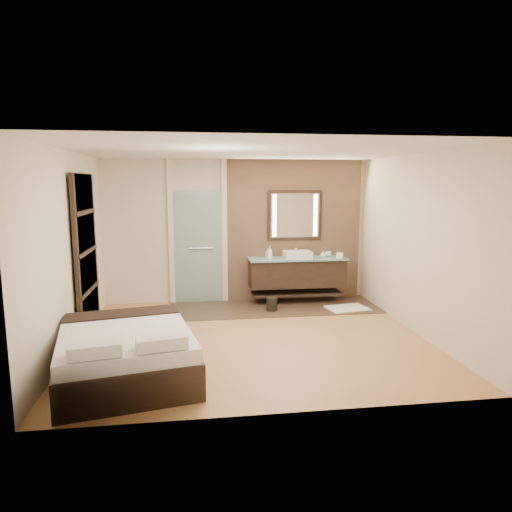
{
  "coord_description": "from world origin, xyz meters",
  "views": [
    {
      "loc": [
        -0.84,
        -6.4,
        2.26
      ],
      "look_at": [
        0.13,
        0.6,
        1.13
      ],
      "focal_mm": 32.0,
      "sensor_mm": 36.0,
      "label": 1
    }
  ],
  "objects": [
    {
      "name": "floor",
      "position": [
        0.0,
        0.0,
        0.0
      ],
      "size": [
        5.0,
        5.0,
        0.0
      ],
      "primitive_type": "plane",
      "color": "#AD8248",
      "rests_on": "ground"
    },
    {
      "name": "stone_wall",
      "position": [
        1.1,
        2.21,
        1.35
      ],
      "size": [
        2.6,
        0.08,
        2.7
      ],
      "primitive_type": "cube",
      "color": "tan",
      "rests_on": "floor"
    },
    {
      "name": "mirror_unit",
      "position": [
        1.1,
        2.16,
        1.65
      ],
      "size": [
        1.06,
        0.04,
        0.96
      ],
      "color": "black",
      "rests_on": "stone_wall"
    },
    {
      "name": "waste_bin",
      "position": [
        0.52,
        1.38,
        0.12
      ],
      "size": [
        0.24,
        0.24,
        0.25
      ],
      "primitive_type": "cylinder",
      "rotation": [
        0.0,
        0.0,
        -0.27
      ],
      "color": "black",
      "rests_on": "floor"
    },
    {
      "name": "bed",
      "position": [
        -1.65,
        -1.16,
        0.3
      ],
      "size": [
        1.82,
        2.11,
        0.71
      ],
      "rotation": [
        0.0,
        0.0,
        0.2
      ],
      "color": "black",
      "rests_on": "floor"
    },
    {
      "name": "cup",
      "position": [
        1.74,
        2.01,
        0.91
      ],
      "size": [
        0.14,
        0.14,
        0.09
      ],
      "primitive_type": "imported",
      "rotation": [
        0.0,
        0.0,
        -0.31
      ],
      "color": "white",
      "rests_on": "vanity"
    },
    {
      "name": "soap_bottle_c",
      "position": [
        1.58,
        1.82,
        0.94
      ],
      "size": [
        0.15,
        0.15,
        0.14
      ],
      "primitive_type": "imported",
      "rotation": [
        0.0,
        0.0,
        0.4
      ],
      "color": "#A6D1CC",
      "rests_on": "vanity"
    },
    {
      "name": "shoji_partition",
      "position": [
        -2.43,
        0.6,
        1.21
      ],
      "size": [
        0.06,
        1.2,
        2.4
      ],
      "color": "black",
      "rests_on": "floor"
    },
    {
      "name": "bath_mat",
      "position": [
        1.9,
        1.31,
        0.02
      ],
      "size": [
        0.79,
        0.61,
        0.02
      ],
      "primitive_type": "cube",
      "rotation": [
        0.0,
        0.0,
        0.16
      ],
      "color": "white",
      "rests_on": "floor"
    },
    {
      "name": "soap_bottle_a",
      "position": [
        0.55,
        1.79,
        0.99
      ],
      "size": [
        0.12,
        0.12,
        0.25
      ],
      "primitive_type": "imported",
      "rotation": [
        0.0,
        0.0,
        -0.29
      ],
      "color": "white",
      "rests_on": "vanity"
    },
    {
      "name": "soap_bottle_b",
      "position": [
        0.54,
        1.92,
        0.96
      ],
      "size": [
        0.1,
        0.1,
        0.19
      ],
      "primitive_type": "imported",
      "rotation": [
        0.0,
        0.0,
        -0.15
      ],
      "color": "#B2B2B2",
      "rests_on": "vanity"
    },
    {
      "name": "tile_strip",
      "position": [
        0.6,
        1.6,
        0.01
      ],
      "size": [
        3.8,
        1.3,
        0.01
      ],
      "primitive_type": "cube",
      "color": "#3D2E21",
      "rests_on": "floor"
    },
    {
      "name": "frosted_door",
      "position": [
        -0.75,
        2.2,
        1.14
      ],
      "size": [
        1.1,
        0.12,
        2.7
      ],
      "color": "silver",
      "rests_on": "floor"
    },
    {
      "name": "vanity",
      "position": [
        1.1,
        1.92,
        0.58
      ],
      "size": [
        1.85,
        0.55,
        0.88
      ],
      "color": "black",
      "rests_on": "stone_wall"
    },
    {
      "name": "tissue_box",
      "position": [
        1.88,
        1.76,
        0.92
      ],
      "size": [
        0.16,
        0.16,
        0.1
      ],
      "primitive_type": "cube",
      "rotation": [
        0.0,
        0.0,
        -0.41
      ],
      "color": "white",
      "rests_on": "vanity"
    }
  ]
}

